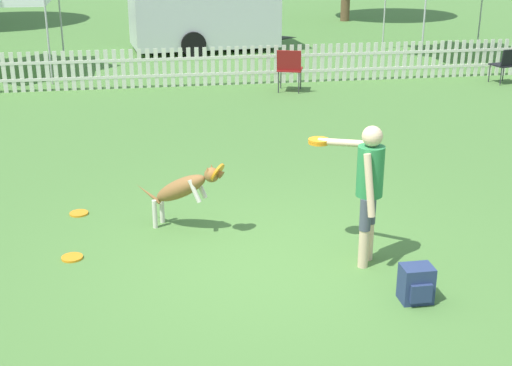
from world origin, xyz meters
The scene contains 11 objects.
ground_plane centered at (0.00, 0.00, 0.00)m, with size 240.00×240.00×0.00m, color #4C7A38.
handler_person centered at (0.92, -0.16, 0.95)m, with size 0.72×0.97×1.53m.
leaping_dog centered at (-0.91, 1.00, 0.54)m, with size 1.07×0.75×0.90m.
frisbee_near_handler centered at (1.39, -0.61, 0.01)m, with size 0.23×0.23×0.02m.
frisbee_near_dog centered at (-2.19, 0.43, 0.01)m, with size 0.23×0.23×0.02m.
frisbee_midfield centered at (-2.21, 1.70, 0.01)m, with size 0.23×0.23×0.02m.
backpack_on_grass centered at (1.18, -1.06, 0.18)m, with size 0.30×0.28×0.37m.
picket_fence centered at (0.00, 8.90, 0.43)m, with size 25.79×0.04×0.86m.
folding_chair_blue_left centered at (6.81, 8.00, 0.48)m, with size 0.56×0.57×0.80m.
folding_chair_green_right centered at (1.82, 7.98, 0.55)m, with size 0.66×0.67×0.92m.
equipment_trailer centered at (0.51, 13.58, 1.20)m, with size 4.89×2.42×2.27m.
Camera 1 is at (-1.35, -6.84, 3.47)m, focal length 50.00 mm.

